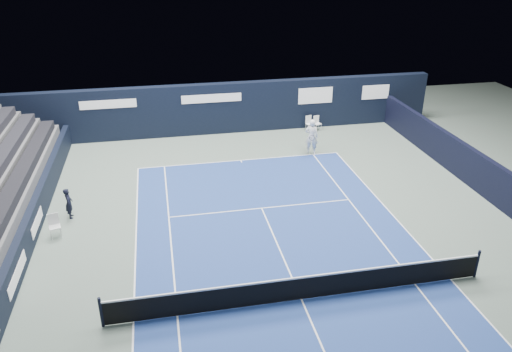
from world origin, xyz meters
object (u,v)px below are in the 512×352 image
at_px(tennis_net, 302,287).
at_px(folding_chair_back_a, 309,122).
at_px(folding_chair_back_b, 317,122).
at_px(line_judge_chair, 54,224).
at_px(tennis_player, 312,137).

bearing_deg(tennis_net, folding_chair_back_a, 72.27).
bearing_deg(tennis_net, folding_chair_back_b, 70.61).
bearing_deg(line_judge_chair, folding_chair_back_a, 21.85).
xyz_separation_m(tennis_net, tennis_player, (4.04, 12.09, 0.49)).
distance_m(line_judge_chair, tennis_net, 10.43).
height_order(folding_chair_back_b, line_judge_chair, line_judge_chair).
bearing_deg(folding_chair_back_a, tennis_net, -123.58).
bearing_deg(tennis_player, folding_chair_back_b, 67.59).
height_order(folding_chair_back_a, tennis_player, tennis_player).
height_order(folding_chair_back_a, line_judge_chair, line_judge_chair).
distance_m(folding_chair_back_b, line_judge_chair, 17.31).
bearing_deg(folding_chair_back_b, line_judge_chair, -159.18).
height_order(folding_chair_back_b, tennis_net, tennis_net).
bearing_deg(folding_chair_back_b, folding_chair_back_a, 165.37).
relative_size(folding_chair_back_a, tennis_net, 0.07).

